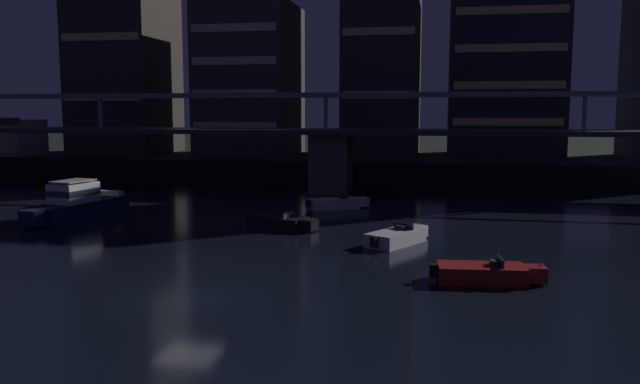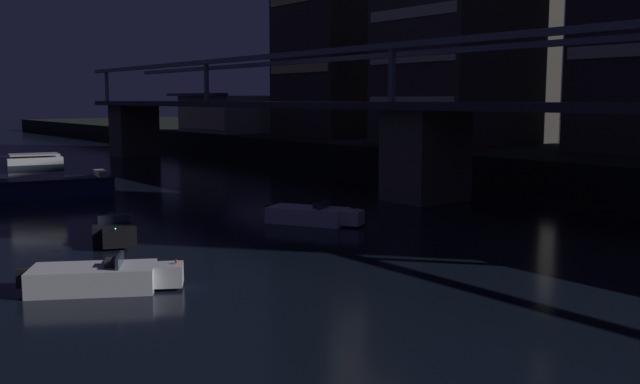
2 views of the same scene
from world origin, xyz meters
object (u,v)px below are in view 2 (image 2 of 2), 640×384
object	(u,v)px
tower_west_tall	(465,38)
cabin_cruiser_near_left	(40,181)
waterfront_pavilion	(222,114)
river_bridge	(426,127)
speedboat_near_center	(114,230)
speedboat_mid_center	(312,215)
speedboat_near_right	(100,278)

from	to	relation	value
tower_west_tall	cabin_cruiser_near_left	size ratio (longest dim) A/B	2.07
waterfront_pavilion	river_bridge	bearing A→B (deg)	-14.65
river_bridge	waterfront_pavilion	world-z (taller)	river_bridge
speedboat_near_center	speedboat_mid_center	size ratio (longest dim) A/B	1.05
waterfront_pavilion	speedboat_mid_center	world-z (taller)	waterfront_pavilion
cabin_cruiser_near_left	river_bridge	bearing A→B (deg)	49.57
waterfront_pavilion	cabin_cruiser_near_left	size ratio (longest dim) A/B	1.32
waterfront_pavilion	speedboat_mid_center	xyz separation A→B (m)	(47.77, -22.27, -4.02)
speedboat_near_right	speedboat_mid_center	world-z (taller)	same
speedboat_near_right	river_bridge	bearing A→B (deg)	108.81
waterfront_pavilion	cabin_cruiser_near_left	bearing A→B (deg)	-45.26
river_bridge	speedboat_mid_center	distance (m)	11.35
waterfront_pavilion	speedboat_near_right	xyz separation A→B (m)	(53.48, -35.13, -4.02)
cabin_cruiser_near_left	speedboat_near_center	world-z (taller)	cabin_cruiser_near_left
river_bridge	cabin_cruiser_near_left	world-z (taller)	river_bridge
waterfront_pavilion	tower_west_tall	bearing A→B (deg)	12.39
river_bridge	speedboat_near_center	size ratio (longest dim) A/B	18.50
speedboat_near_center	speedboat_mid_center	xyz separation A→B (m)	(2.23, 9.29, 0.00)
river_bridge	speedboat_near_right	distance (m)	24.87
tower_west_tall	speedboat_near_center	distance (m)	42.42
cabin_cruiser_near_left	speedboat_mid_center	world-z (taller)	cabin_cruiser_near_left
speedboat_mid_center	tower_west_tall	bearing A→B (deg)	118.18
cabin_cruiser_near_left	speedboat_near_center	bearing A→B (deg)	-4.84
cabin_cruiser_near_left	waterfront_pavilion	bearing A→B (deg)	134.74
tower_west_tall	speedboat_mid_center	bearing A→B (deg)	-61.82
waterfront_pavilion	cabin_cruiser_near_left	world-z (taller)	waterfront_pavilion
speedboat_near_right	speedboat_near_center	bearing A→B (deg)	155.75
speedboat_near_right	speedboat_mid_center	size ratio (longest dim) A/B	1.00
tower_west_tall	speedboat_near_center	xyz separation A→B (m)	(13.47, -38.60, -11.32)
cabin_cruiser_near_left	speedboat_near_right	world-z (taller)	cabin_cruiser_near_left
cabin_cruiser_near_left	speedboat_mid_center	size ratio (longest dim) A/B	1.92
waterfront_pavilion	speedboat_mid_center	distance (m)	52.86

